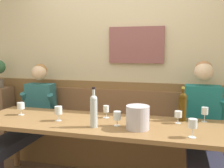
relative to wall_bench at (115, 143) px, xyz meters
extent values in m
cube|color=beige|center=(0.00, 0.26, 1.12)|extent=(6.80, 0.08, 2.80)
cube|color=#884F4F|center=(0.22, 0.20, 1.24)|extent=(0.70, 0.04, 0.46)
cube|color=brown|center=(0.00, 0.21, 0.24)|extent=(6.80, 0.03, 1.04)
cube|color=brown|center=(0.00, -0.02, -0.06)|extent=(2.83, 0.42, 0.44)
cube|color=brown|center=(0.00, -0.02, 0.18)|extent=(2.77, 0.39, 0.05)
cube|color=brown|center=(0.00, 0.17, 0.43)|extent=(2.83, 0.04, 0.45)
cube|color=olive|center=(0.00, -0.68, 0.45)|extent=(2.53, 0.76, 0.04)
cylinder|color=brown|center=(-1.19, -0.37, 0.07)|extent=(0.07, 0.07, 0.71)
cylinder|color=brown|center=(1.19, -0.37, 0.07)|extent=(0.07, 0.07, 0.71)
cube|color=#252938|center=(-1.03, -0.58, 0.15)|extent=(0.32, 1.06, 0.11)
cube|color=#29666E|center=(-1.03, -0.02, 0.47)|extent=(0.38, 0.19, 0.52)
sphere|color=beige|center=(-1.03, -0.03, 0.88)|extent=(0.20, 0.20, 0.20)
sphere|color=#A16E3F|center=(-1.03, 0.00, 0.90)|extent=(0.18, 0.18, 0.18)
cylinder|color=#29666E|center=(-1.23, -0.05, 0.49)|extent=(0.08, 0.20, 0.27)
cylinder|color=#29666E|center=(-0.83, -0.05, 0.49)|extent=(0.08, 0.20, 0.27)
cube|color=#2B2D42|center=(1.03, -0.58, 0.15)|extent=(0.33, 1.05, 0.11)
cube|color=#1B6C6D|center=(1.03, -0.02, 0.50)|extent=(0.39, 0.23, 0.57)
sphere|color=beige|center=(1.03, -0.03, 0.94)|extent=(0.21, 0.21, 0.21)
sphere|color=#A57048|center=(1.03, 0.00, 0.96)|extent=(0.19, 0.19, 0.19)
cylinder|color=#1B6C6D|center=(0.82, -0.06, 0.53)|extent=(0.08, 0.20, 0.27)
cylinder|color=#1B6C6D|center=(1.24, -0.06, 0.53)|extent=(0.08, 0.20, 0.27)
cylinder|color=#B9B3BE|center=(0.42, -0.80, 0.58)|extent=(0.21, 0.21, 0.21)
cylinder|color=#422B07|center=(0.81, -0.41, 0.58)|extent=(0.08, 0.08, 0.23)
sphere|color=#422B07|center=(0.81, -0.41, 0.71)|extent=(0.08, 0.08, 0.08)
cylinder|color=#422B07|center=(0.81, -0.41, 0.76)|extent=(0.03, 0.03, 0.07)
cylinder|color=gold|center=(0.81, -0.41, 0.81)|extent=(0.03, 0.03, 0.02)
cylinder|color=#B7C2C3|center=(0.01, -0.85, 0.60)|extent=(0.07, 0.07, 0.26)
sphere|color=#B7C2C3|center=(0.01, -0.85, 0.74)|extent=(0.07, 0.07, 0.07)
cylinder|color=#B7C2C3|center=(0.01, -0.85, 0.79)|extent=(0.03, 0.03, 0.08)
cylinder|color=black|center=(0.01, -0.85, 0.84)|extent=(0.03, 0.03, 0.02)
cylinder|color=silver|center=(-0.40, -0.74, 0.47)|extent=(0.06, 0.06, 0.00)
cylinder|color=silver|center=(-0.40, -0.74, 0.51)|extent=(0.01, 0.01, 0.07)
cylinder|color=silver|center=(-0.40, -0.74, 0.58)|extent=(0.08, 0.08, 0.08)
cylinder|color=#DECE7D|center=(-0.40, -0.74, 0.55)|extent=(0.07, 0.07, 0.03)
cylinder|color=silver|center=(0.03, -0.51, 0.47)|extent=(0.06, 0.06, 0.00)
cylinder|color=silver|center=(0.03, -0.51, 0.50)|extent=(0.01, 0.01, 0.06)
cylinder|color=silver|center=(0.03, -0.51, 0.57)|extent=(0.06, 0.06, 0.07)
cylinder|color=#DFDE80|center=(0.03, -0.51, 0.54)|extent=(0.05, 0.05, 0.02)
cylinder|color=silver|center=(0.89, -0.91, 0.47)|extent=(0.06, 0.06, 0.00)
cylinder|color=silver|center=(0.89, -0.91, 0.51)|extent=(0.01, 0.01, 0.08)
cylinder|color=silver|center=(0.89, -0.91, 0.59)|extent=(0.07, 0.07, 0.07)
cylinder|color=#EFD183|center=(0.89, -0.91, 0.56)|extent=(0.06, 0.06, 0.02)
cylinder|color=silver|center=(0.22, -0.76, 0.47)|extent=(0.06, 0.06, 0.00)
cylinder|color=silver|center=(0.22, -0.76, 0.50)|extent=(0.01, 0.01, 0.06)
cylinder|color=silver|center=(0.22, -0.76, 0.57)|extent=(0.07, 0.07, 0.08)
cylinder|color=#E9DA8E|center=(0.22, -0.76, 0.55)|extent=(0.06, 0.06, 0.04)
cylinder|color=silver|center=(1.02, -0.40, 0.47)|extent=(0.06, 0.06, 0.00)
cylinder|color=silver|center=(1.02, -0.40, 0.51)|extent=(0.01, 0.01, 0.07)
cylinder|color=silver|center=(1.02, -0.40, 0.58)|extent=(0.07, 0.07, 0.07)
cylinder|color=#F2D58B|center=(1.02, -0.40, 0.56)|extent=(0.06, 0.06, 0.03)
cylinder|color=silver|center=(-0.91, -0.64, 0.47)|extent=(0.07, 0.07, 0.00)
cylinder|color=silver|center=(-0.91, -0.64, 0.50)|extent=(0.01, 0.01, 0.06)
cylinder|color=silver|center=(-0.91, -0.64, 0.57)|extent=(0.08, 0.08, 0.07)
cylinder|color=silver|center=(0.77, -0.52, 0.47)|extent=(0.06, 0.06, 0.00)
cylinder|color=silver|center=(0.77, -0.52, 0.50)|extent=(0.01, 0.01, 0.06)
cylinder|color=silver|center=(0.77, -0.52, 0.56)|extent=(0.07, 0.07, 0.06)
cylinder|color=#F3E686|center=(0.77, -0.52, 0.54)|extent=(0.06, 0.06, 0.02)
cube|color=brown|center=(-1.71, 0.03, 0.18)|extent=(0.28, 0.28, 0.92)
camera|label=1|loc=(0.78, -3.03, 1.20)|focal=41.02mm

